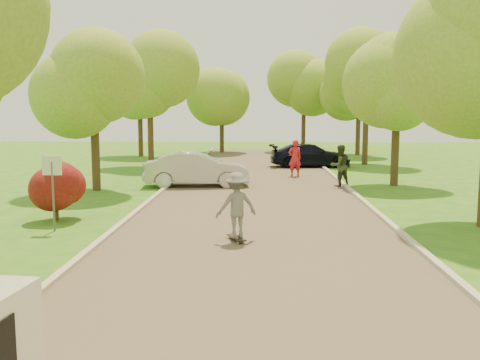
# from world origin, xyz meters

# --- Properties ---
(ground) EXTENTS (100.00, 100.00, 0.00)m
(ground) POSITION_xyz_m (0.00, 0.00, 0.00)
(ground) COLOR #2C6518
(ground) RESTS_ON ground
(road) EXTENTS (8.00, 60.00, 0.01)m
(road) POSITION_xyz_m (0.00, 8.00, 0.01)
(road) COLOR #4C4438
(road) RESTS_ON ground
(curb_left) EXTENTS (0.18, 60.00, 0.12)m
(curb_left) POSITION_xyz_m (-4.05, 8.00, 0.06)
(curb_left) COLOR #B2AD9E
(curb_left) RESTS_ON ground
(curb_right) EXTENTS (0.18, 60.00, 0.12)m
(curb_right) POSITION_xyz_m (4.05, 8.00, 0.06)
(curb_right) COLOR #B2AD9E
(curb_right) RESTS_ON ground
(street_sign) EXTENTS (0.55, 0.06, 2.17)m
(street_sign) POSITION_xyz_m (-5.80, 4.00, 1.56)
(street_sign) COLOR #59595E
(street_sign) RESTS_ON ground
(red_shrub) EXTENTS (1.70, 1.70, 1.95)m
(red_shrub) POSITION_xyz_m (-6.30, 5.50, 1.10)
(red_shrub) COLOR #382619
(red_shrub) RESTS_ON ground
(tree_l_midb) EXTENTS (4.30, 4.20, 6.62)m
(tree_l_midb) POSITION_xyz_m (-6.81, 12.00, 4.59)
(tree_l_midb) COLOR #382619
(tree_l_midb) RESTS_ON ground
(tree_l_far) EXTENTS (4.92, 4.80, 7.79)m
(tree_l_far) POSITION_xyz_m (-6.39, 22.00, 5.47)
(tree_l_far) COLOR #382619
(tree_l_far) RESTS_ON ground
(tree_r_midb) EXTENTS (4.51, 4.40, 7.01)m
(tree_r_midb) POSITION_xyz_m (6.60, 14.00, 4.88)
(tree_r_midb) COLOR #382619
(tree_r_midb) RESTS_ON ground
(tree_r_far) EXTENTS (5.33, 5.20, 8.34)m
(tree_r_far) POSITION_xyz_m (7.23, 24.00, 5.83)
(tree_r_far) COLOR #382619
(tree_r_far) RESTS_ON ground
(tree_bg_a) EXTENTS (5.12, 5.00, 7.72)m
(tree_bg_a) POSITION_xyz_m (-8.78, 30.00, 5.31)
(tree_bg_a) COLOR #382619
(tree_bg_a) RESTS_ON ground
(tree_bg_b) EXTENTS (5.12, 5.00, 7.95)m
(tree_bg_b) POSITION_xyz_m (8.22, 32.00, 5.54)
(tree_bg_b) COLOR #382619
(tree_bg_b) RESTS_ON ground
(tree_bg_c) EXTENTS (4.92, 4.80, 7.33)m
(tree_bg_c) POSITION_xyz_m (-2.79, 34.00, 5.02)
(tree_bg_c) COLOR #382619
(tree_bg_c) RESTS_ON ground
(tree_bg_d) EXTENTS (5.12, 5.00, 7.72)m
(tree_bg_d) POSITION_xyz_m (4.22, 36.00, 5.31)
(tree_bg_d) COLOR #382619
(tree_bg_d) RESTS_ON ground
(silver_sedan) EXTENTS (4.94, 2.13, 1.58)m
(silver_sedan) POSITION_xyz_m (-2.77, 13.43, 0.79)
(silver_sedan) COLOR #AFB0B4
(silver_sedan) RESTS_ON ground
(dark_sedan) EXTENTS (5.17, 2.52, 1.45)m
(dark_sedan) POSITION_xyz_m (3.30, 22.35, 0.72)
(dark_sedan) COLOR black
(dark_sedan) RESTS_ON ground
(longboard) EXTENTS (0.57, 0.91, 0.10)m
(longboard) POSITION_xyz_m (-0.51, 2.94, 0.10)
(longboard) COLOR black
(longboard) RESTS_ON ground
(skateboarder) EXTENTS (1.28, 1.03, 1.73)m
(skateboarder) POSITION_xyz_m (-0.51, 2.94, 0.98)
(skateboarder) COLOR slate
(skateboarder) RESTS_ON longboard
(person_striped) EXTENTS (0.81, 0.64, 1.95)m
(person_striped) POSITION_xyz_m (2.00, 17.34, 0.97)
(person_striped) COLOR red
(person_striped) RESTS_ON ground
(person_olive) EXTENTS (1.14, 1.04, 1.92)m
(person_olive) POSITION_xyz_m (3.80, 13.57, 0.96)
(person_olive) COLOR #2F3821
(person_olive) RESTS_ON ground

